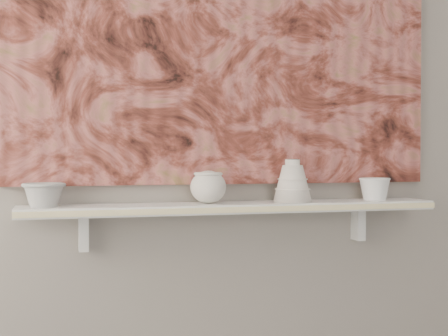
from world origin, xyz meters
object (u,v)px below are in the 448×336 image
object	(u,v)px
painting	(228,24)
bowl_white	(375,189)
bell_vessel	(293,180)
cup_cream	(208,187)
bowl_grey	(44,194)
shelf	(235,207)

from	to	relation	value
painting	bowl_white	size ratio (longest dim) A/B	13.57
bell_vessel	bowl_white	bearing A→B (deg)	0.00
cup_cream	bowl_white	distance (m)	0.61
bowl_grey	bell_vessel	world-z (taller)	bell_vessel
bowl_grey	bowl_white	size ratio (longest dim) A/B	1.20
bowl_white	bell_vessel	bearing A→B (deg)	180.00
bowl_grey	bowl_white	xyz separation A→B (m)	(1.13, 0.00, 0.00)
painting	bowl_grey	world-z (taller)	painting
shelf	bowl_grey	bearing A→B (deg)	180.00
shelf	cup_cream	distance (m)	0.11
bowl_grey	bell_vessel	xyz separation A→B (m)	(0.82, 0.00, 0.03)
painting	cup_cream	xyz separation A→B (m)	(-0.09, -0.08, -0.56)
bell_vessel	shelf	bearing A→B (deg)	180.00
cup_cream	bell_vessel	distance (m)	0.30
cup_cream	bowl_grey	bearing A→B (deg)	180.00
painting	bowl_white	world-z (taller)	painting
cup_cream	bowl_white	bearing A→B (deg)	0.00
painting	bell_vessel	world-z (taller)	painting
cup_cream	shelf	bearing A→B (deg)	0.00
bell_vessel	bowl_white	distance (m)	0.32
bowl_grey	cup_cream	xyz separation A→B (m)	(0.52, 0.00, 0.02)
cup_cream	bowl_white	world-z (taller)	cup_cream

